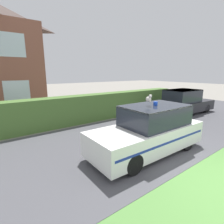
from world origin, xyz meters
The scene contains 6 objects.
ground_plane centered at (0.00, 0.00, 0.00)m, with size 80.00×80.00×0.00m, color gray.
road_strip centered at (0.00, 3.70, 0.01)m, with size 28.00×5.58×0.01m, color #4C4C51.
garden_hedge centered at (-0.20, 7.10, 0.75)m, with size 14.25×0.85×1.49m, color #4C7233.
police_car centered at (-0.10, 2.36, 0.77)m, with size 4.20×1.68×1.73m.
cat centered at (-0.15, 2.41, 1.86)m, with size 0.23×0.29×0.28m.
neighbour_car_near centered at (6.16, 4.86, 0.75)m, with size 4.58×1.83×1.60m.
Camera 1 is at (-4.52, -1.39, 2.72)m, focal length 28.00 mm.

